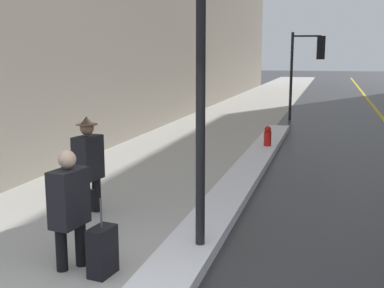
{
  "coord_description": "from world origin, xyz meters",
  "views": [
    {
      "loc": [
        1.87,
        -3.88,
        2.57
      ],
      "look_at": [
        -0.4,
        4.0,
        1.05
      ],
      "focal_mm": 45.0,
      "sensor_mm": 36.0,
      "label": 1
    }
  ],
  "objects_px": {
    "lamp_post": "(201,21)",
    "pedestrian_nearside": "(88,161)",
    "rolling_suitcase": "(102,252)",
    "traffic_light_near": "(310,57)",
    "pedestrian_with_shoulder_bag": "(70,204)",
    "fire_hydrant": "(268,139)"
  },
  "relations": [
    {
      "from": "fire_hydrant",
      "to": "pedestrian_nearside",
      "type": "bearing_deg",
      "value": -109.7
    },
    {
      "from": "pedestrian_with_shoulder_bag",
      "to": "traffic_light_near",
      "type": "bearing_deg",
      "value": 179.95
    },
    {
      "from": "pedestrian_with_shoulder_bag",
      "to": "rolling_suitcase",
      "type": "distance_m",
      "value": 0.69
    },
    {
      "from": "rolling_suitcase",
      "to": "fire_hydrant",
      "type": "height_order",
      "value": "rolling_suitcase"
    },
    {
      "from": "lamp_post",
      "to": "fire_hydrant",
      "type": "xyz_separation_m",
      "value": [
        -0.04,
        7.11,
        -2.62
      ]
    },
    {
      "from": "lamp_post",
      "to": "rolling_suitcase",
      "type": "distance_m",
      "value": 2.96
    },
    {
      "from": "traffic_light_near",
      "to": "pedestrian_with_shoulder_bag",
      "type": "relative_size",
      "value": 2.34
    },
    {
      "from": "pedestrian_with_shoulder_bag",
      "to": "fire_hydrant",
      "type": "xyz_separation_m",
      "value": [
        1.36,
        7.9,
        -0.47
      ]
    },
    {
      "from": "lamp_post",
      "to": "pedestrian_nearside",
      "type": "distance_m",
      "value": 3.23
    },
    {
      "from": "pedestrian_nearside",
      "to": "fire_hydrant",
      "type": "distance_m",
      "value": 6.37
    },
    {
      "from": "lamp_post",
      "to": "rolling_suitcase",
      "type": "relative_size",
      "value": 5.23
    },
    {
      "from": "pedestrian_with_shoulder_bag",
      "to": "pedestrian_nearside",
      "type": "distance_m",
      "value": 2.08
    },
    {
      "from": "pedestrian_with_shoulder_bag",
      "to": "lamp_post",
      "type": "bearing_deg",
      "value": 127.35
    },
    {
      "from": "pedestrian_with_shoulder_bag",
      "to": "fire_hydrant",
      "type": "height_order",
      "value": "pedestrian_with_shoulder_bag"
    },
    {
      "from": "traffic_light_near",
      "to": "pedestrian_nearside",
      "type": "distance_m",
      "value": 13.32
    },
    {
      "from": "pedestrian_with_shoulder_bag",
      "to": "pedestrian_nearside",
      "type": "bearing_deg",
      "value": -149.96
    },
    {
      "from": "traffic_light_near",
      "to": "fire_hydrant",
      "type": "relative_size",
      "value": 4.94
    },
    {
      "from": "rolling_suitcase",
      "to": "fire_hydrant",
      "type": "relative_size",
      "value": 1.36
    },
    {
      "from": "traffic_light_near",
      "to": "rolling_suitcase",
      "type": "height_order",
      "value": "traffic_light_near"
    },
    {
      "from": "lamp_post",
      "to": "pedestrian_nearside",
      "type": "height_order",
      "value": "lamp_post"
    },
    {
      "from": "traffic_light_near",
      "to": "fire_hydrant",
      "type": "bearing_deg",
      "value": -104.99
    },
    {
      "from": "traffic_light_near",
      "to": "pedestrian_nearside",
      "type": "relative_size",
      "value": 2.14
    }
  ]
}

